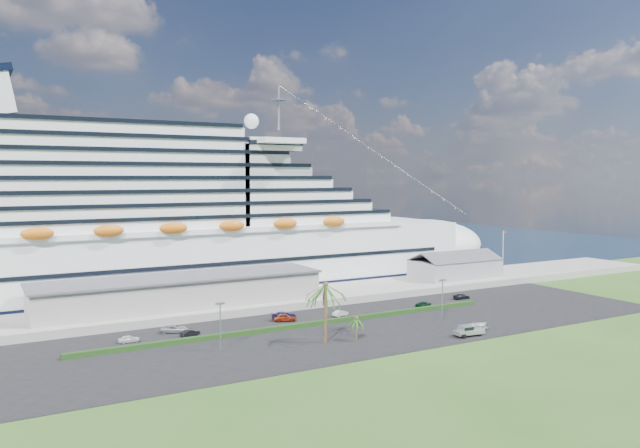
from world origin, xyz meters
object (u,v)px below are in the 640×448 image
cruise_ship (165,228)px  parked_car_3 (284,315)px  pickup_truck (468,330)px  boat_trailer (477,325)px

cruise_ship → parked_car_3: cruise_ship is taller
cruise_ship → pickup_truck: cruise_ship is taller
parked_car_3 → boat_trailer: 38.63m
parked_car_3 → pickup_truck: bearing=-148.0°
parked_car_3 → pickup_truck: size_ratio=0.88×
parked_car_3 → boat_trailer: (27.04, -27.58, 0.46)m
boat_trailer → parked_car_3: bearing=134.4°
cruise_ship → boat_trailer: 80.04m
parked_car_3 → boat_trailer: bearing=-142.2°
parked_car_3 → pickup_truck: 37.37m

